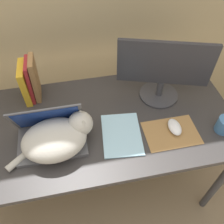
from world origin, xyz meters
TOP-DOWN VIEW (x-y plane):
  - desk at (0.00, 0.35)m, footprint 1.49×0.70m
  - laptop at (-0.22, 0.28)m, footprint 0.33×0.23m
  - cat at (-0.19, 0.23)m, footprint 0.42×0.26m
  - external_monitor at (0.39, 0.47)m, footprint 0.47×0.22m
  - mousepad at (0.37, 0.20)m, footprint 0.27×0.19m
  - computer_mouse at (0.39, 0.22)m, footprint 0.06×0.11m
  - book_row at (-0.31, 0.61)m, footprint 0.09×0.17m
  - notepad at (0.12, 0.24)m, footprint 0.22×0.28m

SIDE VIEW (x-z plane):
  - desk at x=0.00m, z-range 0.30..1.06m
  - mousepad at x=0.37m, z-range 0.76..0.76m
  - notepad at x=0.12m, z-range 0.76..0.77m
  - computer_mouse at x=0.39m, z-range 0.76..0.80m
  - laptop at x=-0.22m, z-range 0.69..0.91m
  - cat at x=-0.19m, z-range 0.75..0.92m
  - book_row at x=-0.31m, z-range 0.75..1.00m
  - external_monitor at x=0.39m, z-range 0.77..1.12m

